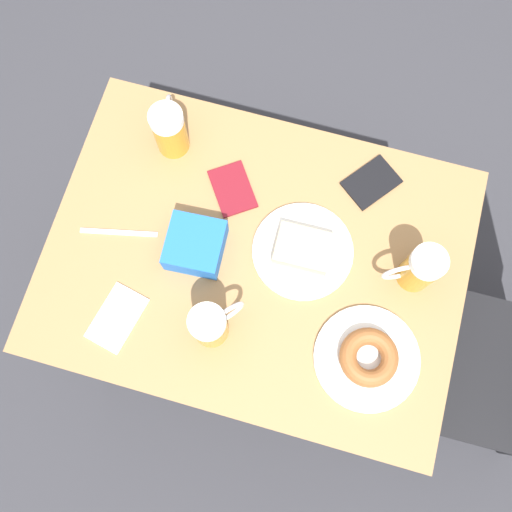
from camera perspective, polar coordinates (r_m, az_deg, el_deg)
ground_plane at (r=2.06m, az=0.00°, el=-5.57°), size 8.00×8.00×0.00m
table at (r=1.40m, az=0.00°, el=-0.97°), size 0.72×0.97×0.75m
plate_with_cake at (r=1.32m, az=4.72°, el=0.61°), size 0.24×0.24×0.04m
plate_with_donut at (r=1.29m, az=11.12°, el=-9.95°), size 0.24×0.24×0.05m
beer_mug_left at (r=1.38m, az=-8.62°, el=12.42°), size 0.13×0.08×0.14m
beer_mug_center at (r=1.23m, az=-4.56°, el=-6.89°), size 0.11×0.10×0.14m
beer_mug_right at (r=1.30m, az=16.04°, el=-1.24°), size 0.08×0.12×0.14m
napkin_folded at (r=1.33m, az=-13.73°, el=-6.03°), size 0.16×0.12×0.00m
fork at (r=1.38m, az=-13.55°, el=2.30°), size 0.05×0.18×0.00m
passport_near_edge at (r=1.38m, az=-2.36°, el=6.71°), size 0.15×0.14×0.01m
passport_far_edge at (r=1.41m, az=11.47°, el=7.22°), size 0.15×0.15×0.01m
blue_pouch at (r=1.31m, az=-6.09°, el=1.06°), size 0.13×0.13×0.07m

